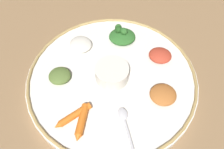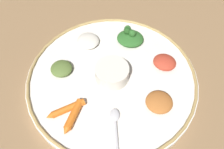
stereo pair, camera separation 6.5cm
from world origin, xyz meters
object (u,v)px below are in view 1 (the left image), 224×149
at_px(center_bowl, 112,73).
at_px(carrot_near_spoon, 73,116).
at_px(spoon, 126,126).
at_px(carrot_outer, 82,122).
at_px(greens_pile, 122,35).

distance_m(center_bowl, carrot_near_spoon, 0.15).
height_order(spoon, carrot_outer, carrot_outer).
xyz_separation_m(center_bowl, carrot_outer, (0.15, -0.02, -0.01)).
bearing_deg(carrot_outer, carrot_near_spoon, -107.96).
bearing_deg(center_bowl, spoon, 32.32).
xyz_separation_m(center_bowl, greens_pile, (-0.14, -0.02, -0.01)).
distance_m(spoon, greens_pile, 0.28).
xyz_separation_m(carrot_near_spoon, carrot_outer, (0.01, 0.03, 0.00)).
height_order(spoon, greens_pile, greens_pile).
relative_size(center_bowl, greens_pile, 0.91).
xyz_separation_m(spoon, carrot_outer, (0.03, -0.10, 0.01)).
distance_m(spoon, carrot_near_spoon, 0.13).
relative_size(center_bowl, carrot_outer, 0.94).
bearing_deg(spoon, carrot_near_spoon, -81.44).
relative_size(greens_pile, carrot_near_spoon, 1.08).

